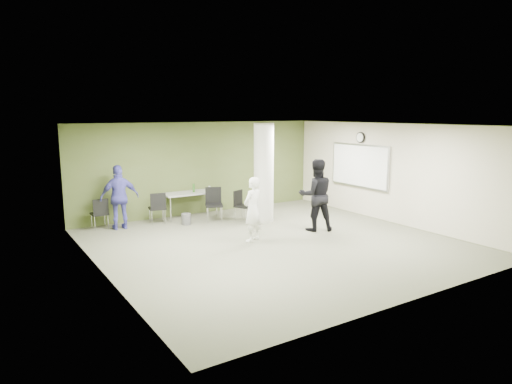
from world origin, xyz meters
TOP-DOWN VIEW (x-y plane):
  - floor at (0.00, 0.00)m, footprint 8.00×8.00m
  - ceiling at (0.00, 0.00)m, footprint 8.00×8.00m
  - wall_back at (0.00, 4.00)m, footprint 8.00×2.80m
  - wall_left at (-4.00, 0.00)m, footprint 0.02×8.00m
  - wall_right_cream at (4.00, 0.00)m, footprint 0.02×8.00m
  - column at (1.00, 2.00)m, footprint 0.56×0.56m
  - whiteboard at (3.92, 1.20)m, footprint 0.05×2.30m
  - wall_clock at (3.92, 1.20)m, footprint 0.06×0.32m
  - folding_table at (-0.58, 3.55)m, footprint 1.61×0.71m
  - wastebasket at (-1.03, 2.84)m, footprint 0.27×0.27m
  - chair_back_left at (-3.18, 3.57)m, footprint 0.42×0.42m
  - chair_back_right at (-1.67, 3.32)m, footprint 0.52×0.52m
  - chair_table_left at (-0.16, 2.85)m, footprint 0.63×0.63m
  - chair_table_right at (0.54, 2.47)m, footprint 0.57×0.57m
  - woman_white at (-0.35, 0.44)m, footprint 0.67×0.56m
  - man_black at (1.60, 0.42)m, footprint 1.13×1.03m
  - man_blue at (-2.71, 3.33)m, footprint 1.03×0.48m

SIDE VIEW (x-z plane):
  - floor at x=0.00m, z-range 0.00..0.00m
  - wastebasket at x=-1.03m, z-range 0.00..0.31m
  - chair_back_left at x=-3.18m, z-range 0.07..0.91m
  - chair_table_right at x=0.54m, z-range 0.07..0.93m
  - chair_back_right at x=-1.67m, z-range 0.07..0.97m
  - chair_table_left at x=-0.16m, z-range 0.08..1.04m
  - folding_table at x=-0.58m, z-range 0.21..1.22m
  - woman_white at x=-0.35m, z-range 0.00..1.57m
  - man_blue at x=-2.71m, z-range 0.00..1.73m
  - man_black at x=1.60m, z-range 0.00..1.90m
  - wall_back at x=0.00m, z-range 1.39..1.41m
  - wall_left at x=-4.00m, z-range 0.00..2.80m
  - wall_right_cream at x=4.00m, z-range 0.00..2.80m
  - column at x=1.00m, z-range 0.00..2.80m
  - whiteboard at x=3.92m, z-range 0.85..2.15m
  - wall_clock at x=3.92m, z-range 2.19..2.51m
  - ceiling at x=0.00m, z-range 2.80..2.80m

